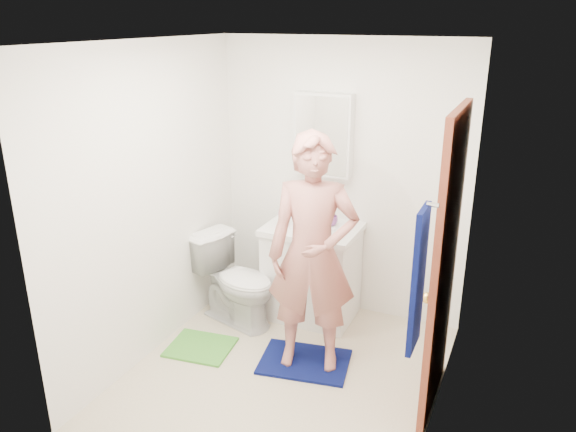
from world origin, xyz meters
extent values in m
cube|color=beige|center=(0.00, 0.00, -0.01)|extent=(2.20, 2.40, 0.02)
cube|color=white|center=(0.00, 0.00, 2.41)|extent=(2.20, 2.40, 0.02)
cube|color=white|center=(0.00, 1.21, 1.20)|extent=(2.20, 0.02, 2.40)
cube|color=white|center=(0.00, -1.21, 1.20)|extent=(2.20, 0.02, 2.40)
cube|color=white|center=(-1.11, 0.00, 1.20)|extent=(0.02, 2.40, 2.40)
cube|color=white|center=(1.11, 0.00, 1.20)|extent=(0.02, 2.40, 2.40)
cube|color=white|center=(-0.15, 0.91, 0.40)|extent=(0.75, 0.55, 0.80)
cube|color=white|center=(-0.15, 0.91, 0.83)|extent=(0.79, 0.59, 0.05)
cylinder|color=white|center=(-0.15, 0.91, 0.84)|extent=(0.40, 0.40, 0.03)
cylinder|color=silver|center=(-0.15, 1.09, 0.91)|extent=(0.03, 0.03, 0.12)
cube|color=white|center=(-0.15, 1.14, 1.60)|extent=(0.50, 0.12, 0.70)
cube|color=white|center=(-0.15, 1.08, 1.60)|extent=(0.46, 0.01, 0.66)
cube|color=brown|center=(1.07, 0.15, 1.02)|extent=(0.05, 0.80, 2.05)
sphere|color=gold|center=(1.03, -0.17, 0.95)|extent=(0.07, 0.07, 0.07)
cube|color=#08104E|center=(1.03, -0.57, 1.25)|extent=(0.03, 0.24, 0.80)
cylinder|color=silver|center=(1.07, -0.57, 1.67)|extent=(0.06, 0.02, 0.02)
imported|color=white|center=(-0.70, 0.56, 0.39)|extent=(0.85, 0.63, 0.77)
cube|color=#08104E|center=(0.09, 0.19, 0.01)|extent=(0.75, 0.59, 0.02)
cube|color=green|center=(-0.76, 0.04, 0.01)|extent=(0.55, 0.48, 0.02)
imported|color=#D36289|center=(-0.39, 0.85, 0.94)|extent=(0.11, 0.11, 0.19)
imported|color=#7B3E89|center=(-0.01, 1.01, 0.89)|extent=(0.13, 0.13, 0.09)
imported|color=#B46F65|center=(0.13, 0.21, 0.92)|extent=(0.75, 0.59, 1.79)
camera|label=1|loc=(1.49, -3.25, 2.55)|focal=35.00mm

